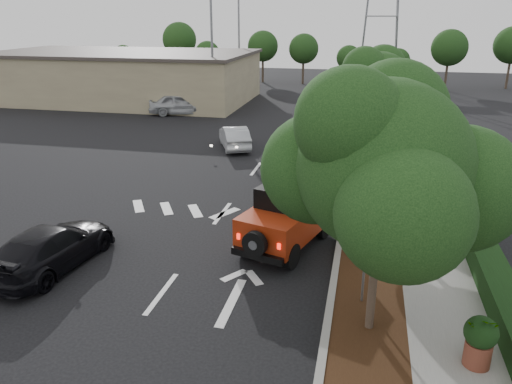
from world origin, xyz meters
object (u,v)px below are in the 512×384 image
(speed_hump_sign, at_px, (366,253))
(silver_suv_ahead, at_px, (307,157))
(black_suv_oncoming, at_px, (52,247))
(red_jeep, at_px, (289,215))

(speed_hump_sign, bearing_deg, silver_suv_ahead, 105.26)
(black_suv_oncoming, bearing_deg, red_jeep, -149.00)
(silver_suv_ahead, distance_m, speed_hump_sign, 11.49)
(silver_suv_ahead, xyz_separation_m, speed_hump_sign, (2.87, -11.10, 0.69))
(black_suv_oncoming, relative_size, speed_hump_sign, 2.08)
(red_jeep, bearing_deg, silver_suv_ahead, 110.16)
(silver_suv_ahead, relative_size, black_suv_oncoming, 1.31)
(silver_suv_ahead, height_order, black_suv_oncoming, silver_suv_ahead)
(red_jeep, height_order, black_suv_oncoming, red_jeep)
(silver_suv_ahead, xyz_separation_m, black_suv_oncoming, (-6.33, -10.99, -0.17))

